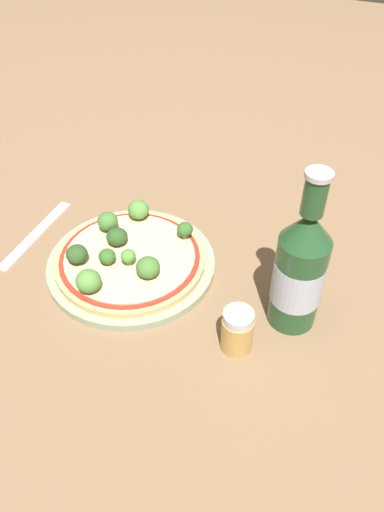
# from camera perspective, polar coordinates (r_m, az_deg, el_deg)

# --- Properties ---
(ground_plane) EXTENTS (3.00, 3.00, 0.00)m
(ground_plane) POSITION_cam_1_polar(r_m,az_deg,el_deg) (0.78, -6.44, -0.59)
(ground_plane) COLOR #846647
(plate) EXTENTS (0.25, 0.25, 0.01)m
(plate) POSITION_cam_1_polar(r_m,az_deg,el_deg) (0.76, -6.64, -0.97)
(plate) COLOR #93A384
(plate) RESTS_ON ground_plane
(pizza) EXTENTS (0.23, 0.23, 0.01)m
(pizza) POSITION_cam_1_polar(r_m,az_deg,el_deg) (0.75, -6.90, -0.34)
(pizza) COLOR tan
(pizza) RESTS_ON plate
(broccoli_floret_0) EXTENTS (0.02, 0.02, 0.03)m
(broccoli_floret_0) POSITION_cam_1_polar(r_m,az_deg,el_deg) (0.72, -7.30, -0.03)
(broccoli_floret_0) COLOR #7A9E5B
(broccoli_floret_0) RESTS_ON pizza
(broccoli_floret_1) EXTENTS (0.03, 0.03, 0.03)m
(broccoli_floret_1) POSITION_cam_1_polar(r_m,az_deg,el_deg) (0.74, -13.04, 0.23)
(broccoli_floret_1) COLOR #7A9E5B
(broccoli_floret_1) RESTS_ON pizza
(broccoli_floret_2) EXTENTS (0.02, 0.02, 0.03)m
(broccoli_floret_2) POSITION_cam_1_polar(r_m,az_deg,el_deg) (0.73, -9.68, -0.04)
(broccoli_floret_2) COLOR #7A9E5B
(broccoli_floret_2) RESTS_ON pizza
(broccoli_floret_3) EXTENTS (0.04, 0.04, 0.03)m
(broccoli_floret_3) POSITION_cam_1_polar(r_m,az_deg,el_deg) (0.69, -11.76, -2.82)
(broccoli_floret_3) COLOR #7A9E5B
(broccoli_floret_3) RESTS_ON pizza
(broccoli_floret_4) EXTENTS (0.03, 0.03, 0.03)m
(broccoli_floret_4) POSITION_cam_1_polar(r_m,az_deg,el_deg) (0.79, -9.61, 3.94)
(broccoli_floret_4) COLOR #7A9E5B
(broccoli_floret_4) RESTS_ON pizza
(broccoli_floret_5) EXTENTS (0.03, 0.03, 0.03)m
(broccoli_floret_5) POSITION_cam_1_polar(r_m,az_deg,el_deg) (0.81, -6.14, 5.30)
(broccoli_floret_5) COLOR #7A9E5B
(broccoli_floret_5) RESTS_ON pizza
(broccoli_floret_6) EXTENTS (0.03, 0.03, 0.03)m
(broccoli_floret_6) POSITION_cam_1_polar(r_m,az_deg,el_deg) (0.70, -5.04, -1.30)
(broccoli_floret_6) COLOR #7A9E5B
(broccoli_floret_6) RESTS_ON pizza
(broccoli_floret_7) EXTENTS (0.03, 0.03, 0.03)m
(broccoli_floret_7) POSITION_cam_1_polar(r_m,az_deg,el_deg) (0.76, -8.59, 2.18)
(broccoli_floret_7) COLOR #7A9E5B
(broccoli_floret_7) RESTS_ON pizza
(broccoli_floret_8) EXTENTS (0.02, 0.02, 0.03)m
(broccoli_floret_8) POSITION_cam_1_polar(r_m,az_deg,el_deg) (0.76, -0.81, 3.06)
(broccoli_floret_8) COLOR #7A9E5B
(broccoli_floret_8) RESTS_ON pizza
(beer_bottle) EXTENTS (0.07, 0.07, 0.24)m
(beer_bottle) POSITION_cam_1_polar(r_m,az_deg,el_deg) (0.64, 12.21, -1.59)
(beer_bottle) COLOR #234C28
(beer_bottle) RESTS_ON ground_plane
(pepper_shaker) EXTENTS (0.04, 0.04, 0.06)m
(pepper_shaker) POSITION_cam_1_polar(r_m,az_deg,el_deg) (0.64, 5.19, -8.46)
(pepper_shaker) COLOR tan
(pepper_shaker) RESTS_ON ground_plane
(fork) EXTENTS (0.02, 0.18, 0.00)m
(fork) POSITION_cam_1_polar(r_m,az_deg,el_deg) (0.86, -17.43, 2.45)
(fork) COLOR silver
(fork) RESTS_ON ground_plane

